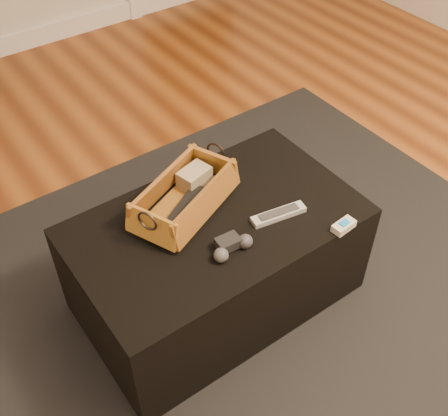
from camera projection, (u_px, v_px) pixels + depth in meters
floor at (295, 346)px, 2.06m from camera, size 5.00×5.50×0.01m
baseboard at (18, 42)px, 3.62m from camera, size 5.00×0.04×0.12m
area_rug at (224, 304)px, 2.19m from camera, size 2.60×2.00×0.01m
ottoman at (216, 260)px, 2.07m from camera, size 1.00×0.60×0.42m
tv_remote at (185, 207)px, 1.93m from camera, size 0.21×0.15×0.02m
cloth_bundle at (194, 177)px, 2.01m from camera, size 0.13×0.10×0.06m
wicker_basket at (185, 197)px, 1.93m from camera, size 0.46×0.36×0.15m
game_controller at (231, 246)px, 1.80m from camera, size 0.15×0.08×0.05m
silver_remote at (279, 214)px, 1.93m from camera, size 0.20×0.08×0.02m
cream_gadget at (344, 226)px, 1.88m from camera, size 0.09×0.05×0.03m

